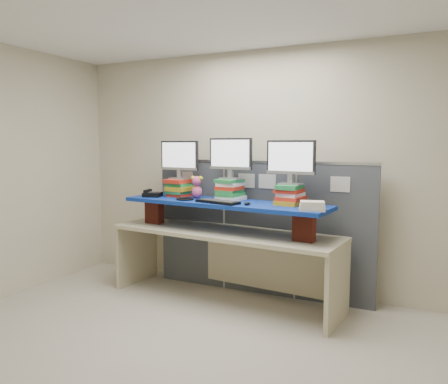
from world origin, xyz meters
The scene contains 18 objects.
room centered at (0.00, 0.00, 1.40)m, with size 5.00×4.00×2.80m.
cubicle_partition centered at (0.00, 1.78, 0.77)m, with size 2.60×0.06×1.53m.
desk centered at (-0.26, 1.38, 0.62)m, with size 2.63×1.00×0.78m.
brick_pier_left centered at (-1.19, 1.43, 0.92)m, with size 0.20×0.11×0.28m, color maroon.
brick_pier_right centered at (0.66, 1.24, 0.92)m, with size 0.20×0.11×0.28m, color maroon.
blue_board centered at (-0.26, 1.38, 1.08)m, with size 2.31×0.58×0.04m, color navy.
book_stack_left centered at (-0.92, 1.57, 1.20)m, with size 0.30×0.34×0.20m.
book_stack_center centered at (-0.24, 1.50, 1.21)m, with size 0.28×0.32×0.23m.
book_stack_right centered at (0.46, 1.43, 1.20)m, with size 0.29×0.33×0.20m.
monitor_left centered at (-0.92, 1.57, 1.56)m, with size 0.52×0.17×0.45m.
monitor_center centered at (-0.23, 1.50, 1.59)m, with size 0.52×0.17×0.45m.
monitor_right centered at (0.46, 1.43, 1.56)m, with size 0.52×0.17×0.45m.
keyboard centered at (-0.25, 1.22, 1.12)m, with size 0.52×0.28×0.03m.
mouse centered at (0.08, 1.22, 1.12)m, with size 0.06×0.10×0.03m, color black.
desk_phone centered at (-1.20, 1.39, 1.13)m, with size 0.24×0.22×0.08m.
headset centered at (-0.70, 1.30, 1.11)m, with size 0.20×0.20×0.02m, color black.
plush_toy centered at (-0.65, 1.50, 1.23)m, with size 0.15×0.11×0.25m.
binder_stack centered at (0.76, 1.15, 1.14)m, with size 0.28×0.24×0.09m.
Camera 1 is at (1.74, -2.82, 1.72)m, focal length 35.00 mm.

